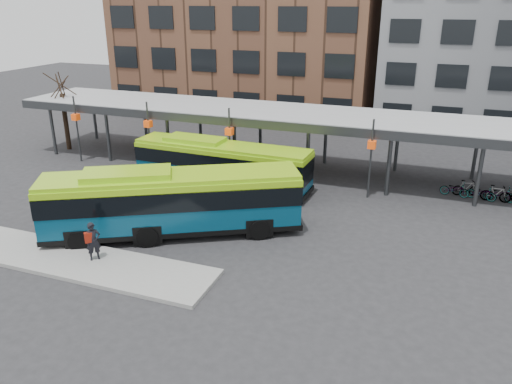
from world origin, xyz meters
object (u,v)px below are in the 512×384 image
at_px(tree, 65,119).
at_px(bus_rear, 221,163).
at_px(bus_front, 172,201).
at_px(pedestrian, 93,241).

bearing_deg(tree, bus_rear, -14.07).
bearing_deg(tree, bus_front, -34.87).
bearing_deg(pedestrian, bus_rear, 36.93).
distance_m(bus_front, bus_rear, 7.04).
xyz_separation_m(bus_front, bus_rear, (-0.43, 7.02, -0.20)).
xyz_separation_m(tree, pedestrian, (13.67, -14.70, -1.35)).
bearing_deg(bus_rear, pedestrian, -95.28).
bearing_deg(bus_front, tree, 116.22).
distance_m(bus_front, pedestrian, 4.37).
bearing_deg(bus_rear, bus_front, -84.49).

